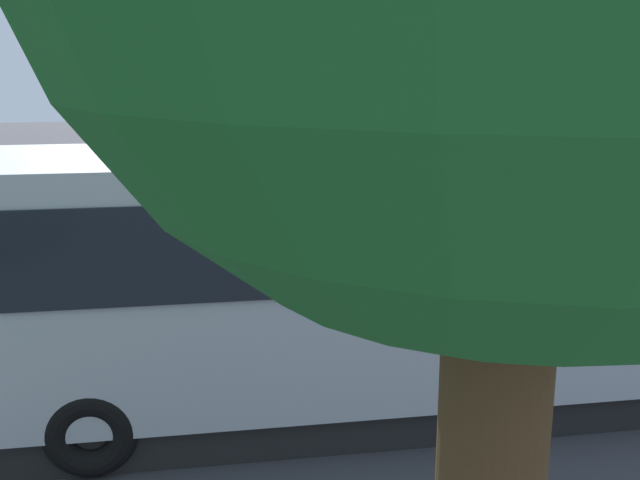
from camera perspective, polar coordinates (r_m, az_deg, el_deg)
ground_plane at (r=14.34m, az=4.21°, el=-3.92°), size 80.00×80.00×0.00m
tour_bus at (r=9.44m, az=6.90°, el=-2.96°), size 10.88×2.95×3.25m
spectator_far_left at (r=12.59m, az=6.14°, el=-1.52°), size 0.58×0.35×1.76m
spectator_left at (r=12.44m, az=0.96°, el=-1.51°), size 0.57×0.32×1.78m
spectator_centre at (r=12.28m, az=-3.17°, el=-2.13°), size 0.57×0.38×1.67m
parked_motorcycle_silver at (r=12.90m, az=14.62°, el=-4.14°), size 2.05×0.58×0.99m
stunt_motorcycle at (r=15.50m, az=-3.63°, el=1.17°), size 2.04×0.73×1.60m
traffic_cone at (r=15.25m, az=3.17°, el=-1.63°), size 0.34×0.34×0.63m
bay_line_a at (r=17.39m, az=16.55°, el=-1.29°), size 0.23×3.87×0.01m
bay_line_b at (r=16.26m, az=7.66°, el=-1.87°), size 0.26×4.65×0.01m
bay_line_c at (r=15.57m, az=-2.29°, el=-2.46°), size 0.23×3.88×0.01m
bay_line_d at (r=15.38m, az=-12.81°, el=-3.00°), size 0.24×4.20×0.01m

